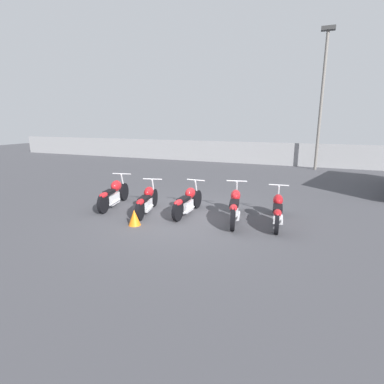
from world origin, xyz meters
TOP-DOWN VIEW (x-y plane):
  - ground_plane at (0.00, 0.00)m, footprint 60.00×60.00m
  - fence_back at (0.00, 11.83)m, footprint 40.00×0.04m
  - light_pole_left at (3.47, 10.93)m, footprint 0.70×0.35m
  - motorcycle_slot_0 at (-2.61, 0.24)m, footprint 0.74×2.14m
  - motorcycle_slot_1 at (-1.25, 0.03)m, footprint 0.75×1.99m
  - motorcycle_slot_2 at (-0.07, 0.35)m, footprint 0.59×1.99m
  - motorcycle_slot_3 at (1.39, 0.27)m, footprint 0.70×2.20m
  - motorcycle_slot_4 at (2.52, 0.45)m, footprint 0.56×2.15m
  - traffic_cone_near at (-1.02, -1.06)m, footprint 0.33×0.33m

SIDE VIEW (x-z plane):
  - ground_plane at x=0.00m, z-range 0.00..0.00m
  - traffic_cone_near at x=-1.02m, z-range 0.00..0.43m
  - motorcycle_slot_2 at x=-0.07m, z-range -0.07..0.87m
  - motorcycle_slot_1 at x=-1.25m, z-range -0.07..0.87m
  - motorcycle_slot_4 at x=2.52m, z-range -0.07..0.88m
  - motorcycle_slot_0 at x=-2.61m, z-range -0.06..0.92m
  - motorcycle_slot_3 at x=1.39m, z-range -0.07..0.95m
  - fence_back at x=0.00m, z-range 0.00..1.41m
  - light_pole_left at x=3.47m, z-range 0.68..8.19m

